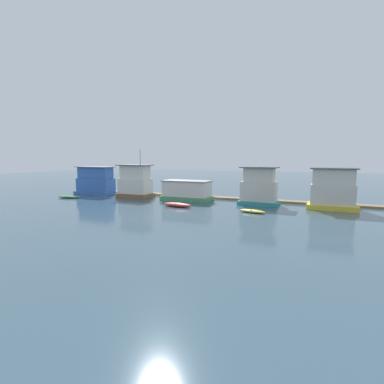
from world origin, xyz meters
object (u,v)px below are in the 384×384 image
(houseboat_teal, at_px, (259,188))
(mooring_post_centre, at_px, (169,193))
(houseboat_blue, at_px, (96,182))
(houseboat_yellow, at_px, (333,190))
(houseboat_brown, at_px, (135,183))
(dinghy_yellow, at_px, (252,211))
(houseboat_green, at_px, (187,191))
(dinghy_red, at_px, (177,205))
(dinghy_green, at_px, (69,197))

(houseboat_teal, xyz_separation_m, mooring_post_centre, (-15.31, 2.27, -1.66))
(houseboat_blue, xyz_separation_m, houseboat_yellow, (37.99, 0.21, 0.16))
(houseboat_brown, relative_size, dinghy_yellow, 2.35)
(houseboat_green, distance_m, mooring_post_centre, 5.40)
(houseboat_brown, height_order, dinghy_yellow, houseboat_brown)
(houseboat_green, height_order, dinghy_yellow, houseboat_green)
(houseboat_green, distance_m, houseboat_teal, 10.77)
(houseboat_green, bearing_deg, dinghy_yellow, -27.57)
(houseboat_blue, distance_m, houseboat_teal, 28.80)
(houseboat_teal, distance_m, dinghy_red, 11.45)
(dinghy_green, bearing_deg, houseboat_green, 16.31)
(houseboat_teal, bearing_deg, houseboat_brown, -178.07)
(dinghy_green, xyz_separation_m, dinghy_red, (19.66, -0.41, 0.06))
(houseboat_blue, height_order, houseboat_yellow, houseboat_yellow)
(houseboat_green, xyz_separation_m, dinghy_yellow, (11.35, -5.93, -1.27))
(houseboat_teal, height_order, dinghy_yellow, houseboat_teal)
(houseboat_yellow, distance_m, dinghy_yellow, 11.03)
(houseboat_blue, distance_m, houseboat_green, 18.10)
(houseboat_green, bearing_deg, houseboat_teal, 2.43)
(houseboat_blue, height_order, dinghy_yellow, houseboat_blue)
(dinghy_green, bearing_deg, dinghy_red, -1.21)
(houseboat_green, relative_size, houseboat_teal, 1.42)
(houseboat_brown, bearing_deg, mooring_post_centre, 32.59)
(dinghy_yellow, bearing_deg, houseboat_yellow, 37.61)
(houseboat_blue, distance_m, mooring_post_centre, 13.77)
(houseboat_brown, relative_size, houseboat_green, 1.04)
(dinghy_red, xyz_separation_m, dinghy_yellow, (10.02, -0.15, -0.08))
(houseboat_brown, xyz_separation_m, dinghy_red, (10.51, -5.56, -2.12))
(houseboat_brown, height_order, mooring_post_centre, houseboat_brown)
(houseboat_brown, bearing_deg, dinghy_yellow, -15.55)
(houseboat_brown, xyz_separation_m, dinghy_green, (-9.15, -5.15, -2.18))
(houseboat_teal, distance_m, houseboat_yellow, 9.19)
(houseboat_teal, xyz_separation_m, dinghy_red, (-9.39, -6.23, -2.02))
(houseboat_yellow, relative_size, dinghy_green, 1.47)
(houseboat_yellow, xyz_separation_m, dinghy_green, (-38.24, -6.03, -2.17))
(houseboat_green, xyz_separation_m, houseboat_yellow, (19.92, 0.67, 0.92))
(houseboat_green, height_order, houseboat_yellow, houseboat_yellow)
(houseboat_brown, height_order, dinghy_green, houseboat_brown)
(houseboat_brown, bearing_deg, houseboat_blue, 175.68)
(houseboat_teal, height_order, dinghy_red, houseboat_teal)
(houseboat_yellow, bearing_deg, mooring_post_centre, 175.20)
(houseboat_teal, distance_m, mooring_post_centre, 15.56)
(dinghy_red, bearing_deg, houseboat_brown, 152.12)
(houseboat_green, relative_size, dinghy_yellow, 2.26)
(houseboat_blue, distance_m, houseboat_brown, 8.92)
(dinghy_green, distance_m, dinghy_yellow, 29.69)
(houseboat_blue, bearing_deg, dinghy_green, -92.47)
(houseboat_teal, relative_size, houseboat_yellow, 0.90)
(houseboat_brown, relative_size, dinghy_green, 1.93)
(dinghy_red, height_order, mooring_post_centre, mooring_post_centre)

